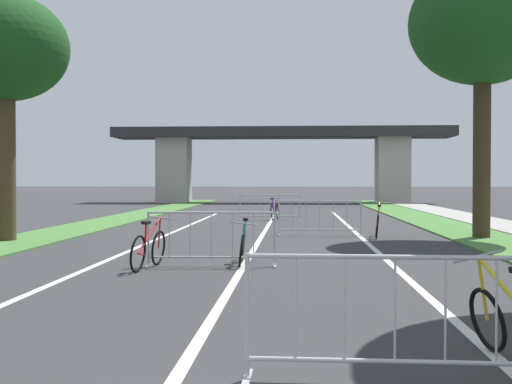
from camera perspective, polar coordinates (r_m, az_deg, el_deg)
The scene contains 17 objects.
grass_verge_left at distance 25.21m, azimuth -13.18°, elevation -2.64°, with size 2.08×53.63×0.05m, color #477A38.
grass_verge_right at distance 24.71m, azimuth 15.80°, elevation -2.73°, with size 2.08×53.63×0.05m, color #477A38.
sidewalk_path_right at distance 25.21m, azimuth 20.33°, elevation -2.65°, with size 1.99×53.63×0.08m, color #9E9B93.
lane_stripe_center at distance 17.77m, azimuth 0.30°, elevation -4.24°, with size 0.14×31.02×0.01m, color silver.
lane_stripe_right_lane at distance 17.84m, azimuth 9.54°, elevation -4.23°, with size 0.14×31.02×0.01m, color silver.
lane_stripe_left_lane at distance 18.15m, azimuth -8.78°, elevation -4.14°, with size 0.14×31.02×0.01m, color silver.
overpass_bridge at distance 46.53m, azimuth 2.31°, elevation 3.73°, with size 24.00×3.63×5.35m.
tree_left_oak_mid at distance 18.69m, azimuth -21.13°, elevation 11.48°, with size 3.30×3.30×6.54m.
tree_right_maple_mid at distance 19.56m, azimuth 19.29°, elevation 13.70°, with size 4.05×4.05×7.73m.
crowd_barrier_nearest at distance 5.47m, azimuth 12.10°, elevation -10.89°, with size 2.47×0.48×1.05m.
crowd_barrier_second at distance 12.39m, azimuth -3.94°, elevation -4.16°, with size 2.49×0.57×1.05m.
crowd_barrier_third at distance 19.22m, azimuth 5.62°, elevation -2.29°, with size 2.47×0.49×1.05m.
crowd_barrier_fourth at distance 26.15m, azimuth 1.21°, elevation -1.39°, with size 2.47×0.47×1.05m.
bicycle_purple_0 at distance 26.65m, azimuth 1.67°, elevation -1.68°, with size 0.55×1.70×0.92m.
bicycle_teal_1 at distance 12.79m, azimuth -1.19°, elevation -4.73°, with size 0.51×1.59×0.89m.
bicycle_orange_3 at distance 18.78m, azimuth 10.61°, elevation -2.77°, with size 0.55×1.71×1.04m.
bicycle_red_5 at distance 12.22m, azimuth -9.40°, elevation -4.92°, with size 0.56×1.69×0.97m.
Camera 1 is at (1.00, -2.15, 1.66)m, focal length 45.55 mm.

